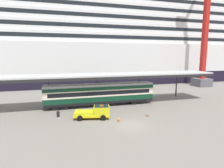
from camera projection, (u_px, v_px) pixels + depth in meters
name	position (u px, v px, depth m)	size (l,w,h in m)	color
ground_plane	(131.00, 125.00, 25.08)	(400.00, 400.00, 0.00)	slate
cruise_ship	(112.00, 42.00, 66.63)	(123.92, 24.20, 40.76)	black
platform_canopy	(100.00, 75.00, 34.54)	(46.01, 6.01, 5.87)	#B7B7B7
train_carriage	(100.00, 93.00, 34.65)	(20.20, 2.81, 4.11)	black
service_truck	(95.00, 112.00, 27.66)	(5.51, 3.08, 2.02)	yellow
traffic_cone_near	(119.00, 119.00, 26.57)	(0.36, 0.36, 0.65)	black
traffic_cone_mid	(148.00, 114.00, 28.69)	(0.36, 0.36, 0.79)	black
dockside_crane	(208.00, 19.00, 54.38)	(14.38, 4.40, 63.11)	#595960
quay_bollard	(58.00, 113.00, 28.42)	(0.48, 0.48, 0.96)	black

